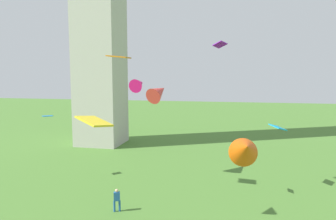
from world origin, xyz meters
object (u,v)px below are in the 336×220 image
kite_flying_4 (119,57)px  kite_flying_9 (278,127)px  person_3 (117,199)px  kite_flying_1 (245,145)px  kite_flying_8 (245,150)px  kite_flying_10 (94,121)px  kite_flying_0 (159,92)px  kite_flying_5 (139,84)px  kite_flying_2 (48,116)px  kite_flying_6 (220,45)px

kite_flying_4 → kite_flying_9: 14.97m
person_3 → kite_flying_1: (9.32, 4.93, 3.38)m
kite_flying_8 → kite_flying_10: (-7.02, -1.72, 1.43)m
kite_flying_1 → kite_flying_10: size_ratio=0.61×
kite_flying_0 → kite_flying_8: bearing=136.9°
kite_flying_0 → kite_flying_5: kite_flying_5 is taller
kite_flying_1 → kite_flying_5: 10.97m
kite_flying_0 → kite_flying_10: bearing=110.4°
kite_flying_2 → kite_flying_4: (8.13, -2.14, 5.34)m
kite_flying_4 → kite_flying_8: kite_flying_4 is taller
kite_flying_5 → kite_flying_9: bearing=-131.1°
kite_flying_4 → kite_flying_8: 14.02m
kite_flying_9 → kite_flying_5: bearing=170.3°
kite_flying_6 → kite_flying_10: size_ratio=0.65×
kite_flying_0 → kite_flying_8: (7.68, -13.88, -1.99)m
kite_flying_5 → kite_flying_9: kite_flying_5 is taller
person_3 → kite_flying_8: 11.70m
person_3 → kite_flying_6: kite_flying_6 is taller
kite_flying_1 → kite_flying_6: bearing=-86.2°
kite_flying_6 → kite_flying_10: bearing=111.2°
person_3 → kite_flying_2: bearing=-50.8°
kite_flying_8 → kite_flying_9: size_ratio=1.35×
kite_flying_2 → kite_flying_10: kite_flying_10 is taller
kite_flying_8 → kite_flying_4: bearing=135.2°
kite_flying_8 → kite_flying_6: bearing=96.0°
kite_flying_8 → kite_flying_9: (3.33, 12.79, -0.93)m
kite_flying_0 → kite_flying_9: size_ratio=1.58×
kite_flying_6 → kite_flying_4: bearing=59.3°
kite_flying_8 → kite_flying_10: 7.37m
person_3 → kite_flying_4: 11.10m
kite_flying_0 → kite_flying_2: bearing=34.6°
kite_flying_2 → kite_flying_10: (10.86, -12.56, 1.68)m
person_3 → kite_flying_4: (-0.93, 3.30, 10.56)m
kite_flying_4 → kite_flying_8: bearing=-37.8°
kite_flying_1 → kite_flying_10: bearing=-13.8°
kite_flying_1 → kite_flying_4: 12.63m
kite_flying_2 → kite_flying_4: bearing=121.8°
person_3 → kite_flying_1: kite_flying_1 is taller
kite_flying_1 → kite_flying_9: bearing=149.4°
kite_flying_5 → person_3: bearing=-32.4°
kite_flying_4 → kite_flying_5: size_ratio=1.28×
kite_flying_4 → kite_flying_10: kite_flying_4 is taller
kite_flying_0 → kite_flying_5: (1.24, -10.34, 1.05)m
kite_flying_2 → kite_flying_9: 21.32m
kite_flying_1 → kite_flying_9: (2.83, 2.47, 1.16)m
kite_flying_1 → kite_flying_8: kite_flying_8 is taller
kite_flying_5 → kite_flying_10: 5.54m
kite_flying_8 → kite_flying_5: bearing=148.0°
person_3 → kite_flying_8: size_ratio=0.67×
kite_flying_10 → person_3: bearing=-45.3°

